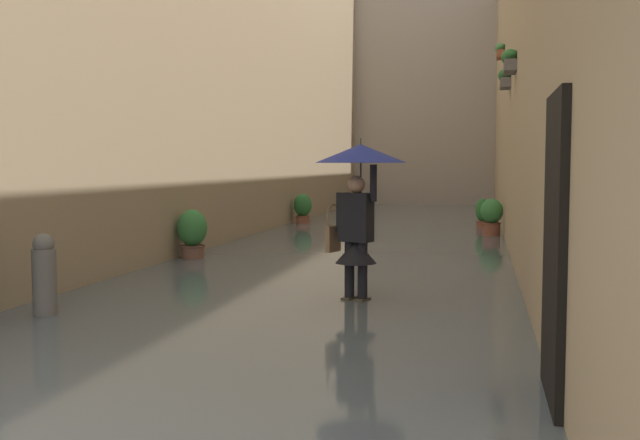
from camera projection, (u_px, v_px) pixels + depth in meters
ground_plane at (375, 240)px, 16.83m from camera, size 69.93×69.93×0.00m
flood_water at (375, 238)px, 16.83m from camera, size 6.53×33.97×0.08m
building_facade_left at (552, 34)px, 15.70m from camera, size 2.04×31.97×8.96m
building_facade_right at (216, 16)px, 17.24m from camera, size 2.04×31.97×10.33m
building_facade_far at (426, 66)px, 30.91m from camera, size 9.33×1.80×11.63m
person_wading at (359, 187)px, 8.86m from camera, size 1.09×1.09×2.02m
potted_plant_mid_right at (303, 209)px, 20.72m from camera, size 0.51×0.51×0.90m
potted_plant_near_left at (492, 217)px, 17.09m from camera, size 0.52×0.52×0.93m
potted_plant_far_right at (192, 234)px, 12.93m from camera, size 0.52×0.52×0.93m
potted_plant_mid_left at (482, 214)px, 19.08m from camera, size 0.33×0.33×0.85m
mooring_bollard at (44, 278)px, 8.02m from camera, size 0.26×0.26×0.97m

